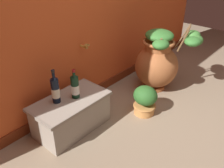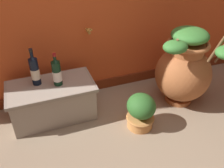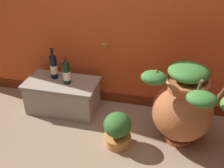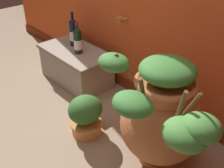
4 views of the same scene
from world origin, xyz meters
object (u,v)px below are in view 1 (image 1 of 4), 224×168
object	(u,v)px
terracotta_urn	(159,61)
wine_bottle_left	(75,86)
potted_shrub	(145,100)
wine_bottle_middle	(55,89)

from	to	relation	value
terracotta_urn	wine_bottle_left	world-z (taller)	terracotta_urn
terracotta_urn	wine_bottle_left	size ratio (longest dim) A/B	2.79
terracotta_urn	potted_shrub	xyz separation A→B (m)	(-0.54, -0.18, -0.21)
wine_bottle_middle	potted_shrub	world-z (taller)	wine_bottle_middle
wine_bottle_left	potted_shrub	xyz separation A→B (m)	(0.61, -0.40, -0.29)
terracotta_urn	wine_bottle_left	distance (m)	1.17
wine_bottle_middle	potted_shrub	size ratio (longest dim) A/B	1.02
potted_shrub	wine_bottle_left	bearing A→B (deg)	146.97
terracotta_urn	wine_bottle_middle	size ratio (longest dim) A/B	2.48
wine_bottle_middle	terracotta_urn	bearing A→B (deg)	-12.23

